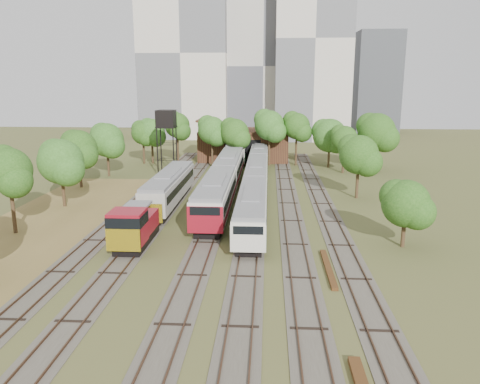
# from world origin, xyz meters

# --- Properties ---
(ground) EXTENTS (240.00, 240.00, 0.00)m
(ground) POSITION_xyz_m (0.00, 0.00, 0.00)
(ground) COLOR #475123
(ground) RESTS_ON ground
(dry_grass_patch) EXTENTS (14.00, 60.00, 0.04)m
(dry_grass_patch) POSITION_xyz_m (-18.00, 8.00, 0.02)
(dry_grass_patch) COLOR brown
(dry_grass_patch) RESTS_ON ground
(tracks) EXTENTS (24.60, 80.00, 0.19)m
(tracks) POSITION_xyz_m (-0.67, 25.00, 0.04)
(tracks) COLOR #4C473D
(tracks) RESTS_ON ground
(railcar_red_set) EXTENTS (3.23, 34.58, 4.00)m
(railcar_red_set) POSITION_xyz_m (-2.00, 27.80, 2.12)
(railcar_red_set) COLOR black
(railcar_red_set) RESTS_ON ground
(railcar_green_set) EXTENTS (2.89, 52.08, 3.57)m
(railcar_green_set) POSITION_xyz_m (2.00, 32.28, 1.89)
(railcar_green_set) COLOR black
(railcar_green_set) RESTS_ON ground
(railcar_rear) EXTENTS (3.28, 16.08, 4.06)m
(railcar_rear) POSITION_xyz_m (-2.00, 55.05, 2.15)
(railcar_rear) COLOR black
(railcar_rear) RESTS_ON ground
(shunter_locomotive) EXTENTS (2.84, 8.10, 3.71)m
(shunter_locomotive) POSITION_xyz_m (-8.00, 9.16, 1.79)
(shunter_locomotive) COLOR black
(shunter_locomotive) RESTS_ON ground
(old_grey_coach) EXTENTS (2.98, 18.00, 3.69)m
(old_grey_coach) POSITION_xyz_m (-8.00, 24.07, 2.01)
(old_grey_coach) COLOR black
(old_grey_coach) RESTS_ON ground
(water_tower) EXTENTS (2.87, 2.87, 9.94)m
(water_tower) POSITION_xyz_m (-12.05, 41.92, 8.38)
(water_tower) COLOR black
(water_tower) RESTS_ON ground
(rail_pile_far) EXTENTS (0.47, 7.55, 0.25)m
(rail_pile_far) POSITION_xyz_m (8.20, 4.95, 0.12)
(rail_pile_far) COLOR #543318
(rail_pile_far) RESTS_ON ground
(maintenance_shed) EXTENTS (16.45, 11.55, 7.58)m
(maintenance_shed) POSITION_xyz_m (-1.00, 57.98, 2.91)
(maintenance_shed) COLOR #361C13
(maintenance_shed) RESTS_ON ground
(tree_band_left) EXTENTS (8.86, 65.95, 8.15)m
(tree_band_left) POSITION_xyz_m (-19.82, 20.53, 5.42)
(tree_band_left) COLOR #382616
(tree_band_left) RESTS_ON ground
(tree_band_far) EXTENTS (42.99, 10.31, 9.44)m
(tree_band_far) POSITION_xyz_m (4.56, 49.81, 6.16)
(tree_band_far) COLOR #382616
(tree_band_far) RESTS_ON ground
(tree_band_right) EXTENTS (5.33, 38.59, 7.81)m
(tree_band_right) POSITION_xyz_m (14.97, 28.14, 4.97)
(tree_band_right) COLOR #382616
(tree_band_right) RESTS_ON ground
(tower_left) EXTENTS (22.00, 16.00, 42.00)m
(tower_left) POSITION_xyz_m (-18.00, 95.00, 21.00)
(tower_left) COLOR beige
(tower_left) RESTS_ON ground
(tower_centre) EXTENTS (20.00, 18.00, 36.00)m
(tower_centre) POSITION_xyz_m (2.00, 100.00, 18.00)
(tower_centre) COLOR #B5AEA4
(tower_centre) RESTS_ON ground
(tower_right) EXTENTS (18.00, 16.00, 48.00)m
(tower_right) POSITION_xyz_m (14.00, 92.00, 24.00)
(tower_right) COLOR beige
(tower_right) RESTS_ON ground
(tower_far_right) EXTENTS (12.00, 12.00, 28.00)m
(tower_far_right) POSITION_xyz_m (34.00, 110.00, 14.00)
(tower_far_right) COLOR #3F4247
(tower_far_right) RESTS_ON ground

